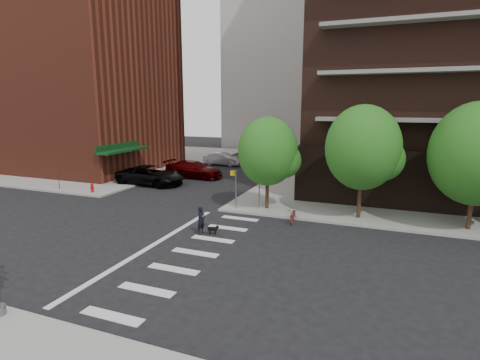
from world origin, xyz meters
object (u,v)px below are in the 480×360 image
parked_car_black (151,175)px  parked_car_silver (223,159)px  scooter (293,215)px  dog_walker (201,220)px  parked_car_maroon (194,169)px  fire_hydrant (92,187)px

parked_car_black → parked_car_silver: size_ratio=1.36×
scooter → dog_walker: dog_walker is taller
parked_car_maroon → dog_walker: (8.17, -14.31, -0.06)m
fire_hydrant → parked_car_silver: parked_car_silver is taller
parked_car_maroon → parked_car_silver: (-0.48, 8.12, -0.09)m
fire_hydrant → parked_car_black: bearing=64.2°
fire_hydrant → scooter: size_ratio=0.43×
fire_hydrant → parked_car_maroon: (4.36, 9.07, 0.29)m
parked_car_maroon → dog_walker: parked_car_maroon is taller
dog_walker → fire_hydrant: bearing=80.7°
parked_car_black → parked_car_maroon: parked_car_black is taller
parked_car_maroon → scooter: 16.20m
parked_car_silver → dog_walker: (8.65, -22.44, 0.03)m
parked_car_black → scooter: size_ratio=3.64×
parked_car_black → scooter: parked_car_black is taller
parked_car_maroon → fire_hydrant: bearing=153.9°
parked_car_silver → scooter: (12.92, -18.49, -0.30)m
fire_hydrant → scooter: 16.85m
parked_car_black → parked_car_maroon: size_ratio=1.07×
fire_hydrant → parked_car_maroon: size_ratio=0.13×
parked_car_maroon → scooter: size_ratio=3.40×
parked_car_silver → dog_walker: size_ratio=2.92×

